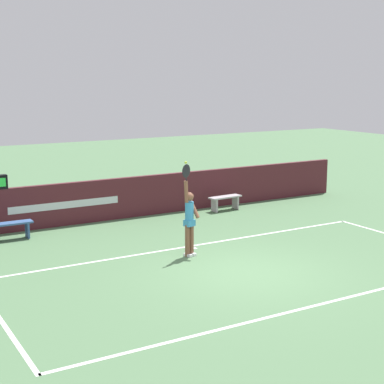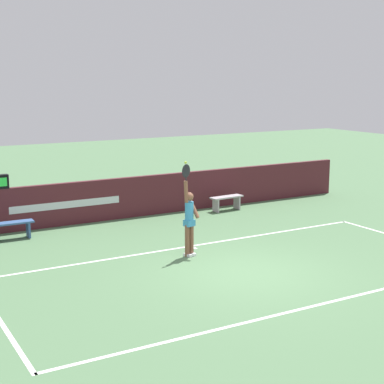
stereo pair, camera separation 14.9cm
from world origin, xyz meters
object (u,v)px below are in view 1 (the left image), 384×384
(courtside_bench_far, at_px, (10,227))
(tennis_player, at_px, (189,218))
(courtside_bench_near, at_px, (225,200))
(tennis_ball, at_px, (186,163))

(courtside_bench_far, bearing_deg, tennis_player, -47.50)
(courtside_bench_far, bearing_deg, courtside_bench_near, 0.94)
(tennis_player, height_order, courtside_bench_near, tennis_player)
(tennis_player, distance_m, courtside_bench_far, 5.33)
(tennis_player, xyz_separation_m, courtside_bench_far, (-3.58, 3.91, -0.63))
(tennis_player, relative_size, courtside_bench_near, 1.97)
(tennis_player, height_order, courtside_bench_far, tennis_player)
(tennis_ball, bearing_deg, courtside_bench_far, 131.81)
(tennis_player, relative_size, courtside_bench_far, 1.94)
(tennis_ball, bearing_deg, courtside_bench_near, 46.07)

